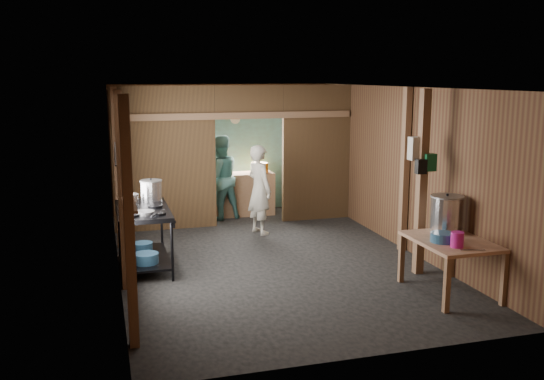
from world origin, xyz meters
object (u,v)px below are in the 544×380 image
object	(u,v)px
prep_table	(450,267)
yellow_tub	(260,168)
stove_pot_large	(151,191)
stock_pot	(446,214)
cook	(259,190)
gas_range	(144,238)
pink_bucket	(457,240)

from	to	relation	value
prep_table	yellow_tub	bearing A→B (deg)	103.14
prep_table	stove_pot_large	xyz separation A→B (m)	(-3.54, 2.64, 0.69)
stock_pot	cook	size ratio (longest dim) A/B	0.32
gas_range	stove_pot_large	bearing A→B (deg)	71.25
gas_range	prep_table	xyz separation A→B (m)	(3.71, -2.14, -0.09)
yellow_tub	pink_bucket	bearing A→B (deg)	-78.90
stock_pot	yellow_tub	bearing A→B (deg)	105.90
pink_bucket	yellow_tub	distance (m)	5.50
yellow_tub	cook	distance (m)	1.56
cook	stock_pot	bearing A→B (deg)	-170.83
stock_pot	pink_bucket	distance (m)	0.77
pink_bucket	prep_table	bearing A→B (deg)	67.73
pink_bucket	cook	bearing A→B (deg)	110.57
prep_table	stock_pot	bearing A→B (deg)	68.73
pink_bucket	stock_pot	bearing A→B (deg)	68.28
stock_pot	cook	bearing A→B (deg)	118.59
gas_range	prep_table	bearing A→B (deg)	-29.95
prep_table	stove_pot_large	distance (m)	4.47
gas_range	stock_pot	xyz separation A→B (m)	(3.86, -1.75, 0.50)
gas_range	pink_bucket	size ratio (longest dim) A/B	8.00
prep_table	gas_range	bearing A→B (deg)	150.05
prep_table	yellow_tub	world-z (taller)	yellow_tub
gas_range	prep_table	size ratio (longest dim) A/B	1.25
prep_table	stove_pot_large	world-z (taller)	stove_pot_large
gas_range	yellow_tub	bearing A→B (deg)	49.46
stove_pot_large	stock_pot	distance (m)	4.32
stove_pot_large	yellow_tub	size ratio (longest dim) A/B	0.96
stove_pot_large	pink_bucket	size ratio (longest dim) A/B	1.78
stove_pot_large	cook	bearing A→B (deg)	25.87
yellow_tub	cook	world-z (taller)	cook
stock_pot	pink_bucket	world-z (taller)	stock_pot
prep_table	stove_pot_large	bearing A→B (deg)	143.31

